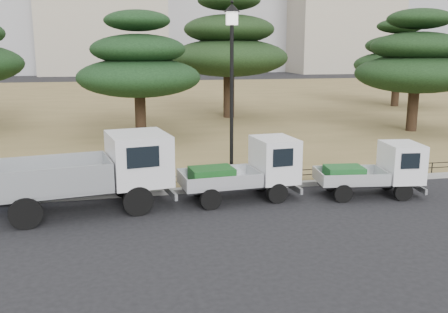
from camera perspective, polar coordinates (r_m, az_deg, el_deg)
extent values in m
plane|color=black|center=(14.25, 1.70, -6.79)|extent=(220.00, 220.00, 0.00)
cube|color=olive|center=(44.03, -7.90, 6.19)|extent=(120.00, 56.00, 0.15)
cube|color=gray|center=(16.65, -0.44, -3.68)|extent=(120.00, 0.25, 0.16)
cylinder|color=black|center=(14.35, -9.79, -5.03)|extent=(0.88, 0.31, 0.86)
cylinder|color=black|center=(16.13, -11.19, -3.15)|extent=(0.88, 0.31, 0.86)
cylinder|color=black|center=(14.09, -21.74, -6.07)|extent=(0.88, 0.31, 0.86)
cylinder|color=black|center=(15.90, -21.78, -4.03)|extent=(0.88, 0.31, 0.86)
cube|color=#2D2D30|center=(14.99, -15.99, -3.69)|extent=(4.90, 1.80, 0.15)
cube|color=#919599|center=(14.81, -19.41, -2.12)|extent=(3.60, 2.40, 0.84)
cube|color=silver|center=(15.03, -9.75, -0.15)|extent=(1.98, 2.29, 1.47)
cylinder|color=black|center=(15.37, 6.12, -4.18)|extent=(0.65, 0.23, 0.64)
cylinder|color=black|center=(16.62, 4.20, -2.88)|extent=(0.65, 0.23, 0.64)
cylinder|color=black|center=(14.69, -1.53, -4.90)|extent=(0.65, 0.23, 0.64)
cylinder|color=black|center=(15.99, -2.91, -3.48)|extent=(0.65, 0.23, 0.64)
cube|color=#2D2D30|center=(15.60, 1.63, -3.30)|extent=(3.48, 1.09, 0.15)
cube|color=#B6B7BD|center=(15.34, -0.56, -2.46)|extent=(2.48, 1.65, 0.42)
cube|color=silver|center=(15.84, 5.78, -0.30)|extent=(1.32, 1.67, 1.37)
cube|color=#17511C|center=(15.25, -1.41, -2.14)|extent=(1.38, 1.05, 0.47)
cylinder|color=black|center=(16.49, 19.80, -3.83)|extent=(0.59, 0.22, 0.57)
cylinder|color=black|center=(17.60, 18.10, -2.72)|extent=(0.59, 0.22, 0.57)
cylinder|color=black|center=(15.79, 13.46, -4.13)|extent=(0.59, 0.22, 0.57)
cylinder|color=black|center=(16.94, 12.12, -2.95)|extent=(0.59, 0.22, 0.57)
cube|color=#2D2D30|center=(16.65, 16.03, -2.94)|extent=(3.16, 1.08, 0.13)
cube|color=#B8BCC0|center=(16.40, 14.25, -2.14)|extent=(2.27, 1.55, 0.38)
cube|color=silver|center=(16.92, 19.61, -0.59)|extent=(1.24, 1.54, 1.22)
cube|color=#1A5C25|center=(16.30, 13.56, -1.84)|extent=(1.27, 0.99, 0.42)
cylinder|color=black|center=(16.98, 0.85, -2.83)|extent=(0.45, 0.45, 0.16)
cylinder|color=black|center=(16.50, 0.88, 5.97)|extent=(0.12, 0.12, 5.06)
cylinder|color=white|center=(16.42, 0.91, 15.50)|extent=(0.41, 0.41, 0.41)
cone|color=black|center=(16.44, 0.92, 16.64)|extent=(0.53, 0.53, 0.25)
cylinder|color=black|center=(16.72, -0.54, -2.65)|extent=(38.00, 0.03, 0.03)
cylinder|color=black|center=(16.67, -0.54, -2.05)|extent=(38.00, 0.03, 0.03)
cylinder|color=black|center=(16.72, -0.54, -2.65)|extent=(0.04, 0.04, 0.40)
cube|color=#1441A2|center=(16.87, -23.35, -2.89)|extent=(1.85, 1.50, 0.77)
cube|color=#1441A2|center=(16.52, -22.49, -1.14)|extent=(0.88, 0.80, 0.33)
cylinder|color=black|center=(26.21, -9.53, 4.96)|extent=(0.56, 0.56, 2.49)
ellipsoid|color=#163217|center=(26.05, -9.67, 8.90)|extent=(6.28, 6.28, 2.01)
ellipsoid|color=#163217|center=(26.01, -9.78, 11.98)|extent=(4.79, 4.79, 1.53)
ellipsoid|color=#163217|center=(26.04, -9.90, 15.06)|extent=(3.31, 3.31, 1.06)
cylinder|color=black|center=(33.18, 0.55, 7.24)|extent=(0.72, 0.72, 3.19)
ellipsoid|color=black|center=(33.06, 0.56, 11.23)|extent=(7.67, 7.67, 2.45)
ellipsoid|color=black|center=(33.07, 0.57, 14.33)|extent=(5.85, 5.85, 1.87)
ellipsoid|color=black|center=(33.19, 0.58, 17.43)|extent=(4.04, 4.04, 1.29)
cylinder|color=black|center=(29.60, 20.76, 5.23)|extent=(0.58, 0.58, 2.57)
ellipsoid|color=black|center=(29.45, 21.04, 8.83)|extent=(6.52, 6.52, 2.09)
ellipsoid|color=black|center=(29.42, 21.26, 11.63)|extent=(4.98, 4.98, 1.59)
ellipsoid|color=black|center=(29.46, 21.48, 14.43)|extent=(3.44, 3.44, 1.10)
cylinder|color=black|center=(42.09, 19.02, 7.26)|extent=(0.59, 0.59, 2.63)
ellipsoid|color=black|center=(41.99, 19.21, 9.85)|extent=(6.71, 6.71, 2.15)
ellipsoid|color=black|center=(41.97, 19.35, 11.86)|extent=(5.12, 5.12, 1.64)
ellipsoid|color=black|center=(42.00, 19.50, 13.87)|extent=(3.54, 3.54, 1.13)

